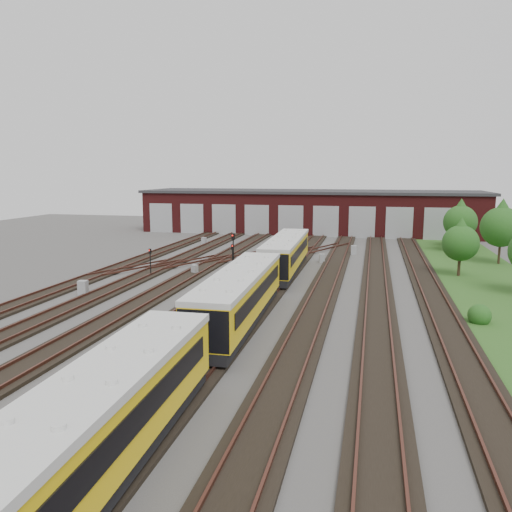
# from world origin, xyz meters

# --- Properties ---
(ground) EXTENTS (120.00, 120.00, 0.00)m
(ground) POSITION_xyz_m (0.00, 0.00, 0.00)
(ground) COLOR #43413F
(ground) RESTS_ON ground
(track_network) EXTENTS (30.40, 70.00, 0.33)m
(track_network) POSITION_xyz_m (-0.17, 0.59, 0.11)
(track_network) COLOR black
(track_network) RESTS_ON ground
(maintenance_shed) EXTENTS (51.00, 12.50, 6.35)m
(maintenance_shed) POSITION_xyz_m (-0.01, 39.97, 3.20)
(maintenance_shed) COLOR #501414
(maintenance_shed) RESTS_ON ground
(grass_verge) EXTENTS (8.00, 55.00, 0.05)m
(grass_verge) POSITION_xyz_m (19.00, 10.00, 0.03)
(grass_verge) COLOR #26531B
(grass_verge) RESTS_ON ground
(metro_train) EXTENTS (3.04, 46.45, 2.97)m
(metro_train) POSITION_xyz_m (2.00, -8.88, 1.85)
(metro_train) COLOR black
(metro_train) RESTS_ON ground
(signal_mast_0) EXTENTS (0.25, 0.24, 2.77)m
(signal_mast_0) POSITION_xyz_m (-2.54, 5.49, 1.79)
(signal_mast_0) COLOR black
(signal_mast_0) RESTS_ON ground
(signal_mast_1) EXTENTS (0.25, 0.24, 2.51)m
(signal_mast_1) POSITION_xyz_m (-9.27, 2.94, 1.63)
(signal_mast_1) COLOR black
(signal_mast_1) RESTS_ON ground
(signal_mast_2) EXTENTS (0.33, 0.31, 3.59)m
(signal_mast_2) POSITION_xyz_m (-2.79, 6.60, 2.29)
(signal_mast_2) COLOR black
(signal_mast_2) RESTS_ON ground
(signal_mast_3) EXTENTS (0.28, 0.26, 2.87)m
(signal_mast_3) POSITION_xyz_m (0.27, 11.95, 1.86)
(signal_mast_3) COLOR black
(signal_mast_3) RESTS_ON ground
(relay_cabinet_0) EXTENTS (0.70, 0.60, 1.09)m
(relay_cabinet_0) POSITION_xyz_m (-11.40, -4.19, 0.55)
(relay_cabinet_0) COLOR #949598
(relay_cabinet_0) RESTS_ON ground
(relay_cabinet_1) EXTENTS (0.66, 0.59, 0.92)m
(relay_cabinet_1) POSITION_xyz_m (-11.33, 23.06, 0.46)
(relay_cabinet_1) COLOR #949598
(relay_cabinet_1) RESTS_ON ground
(relay_cabinet_2) EXTENTS (0.64, 0.60, 0.86)m
(relay_cabinet_2) POSITION_xyz_m (-5.95, 4.98, 0.43)
(relay_cabinet_2) COLOR #949598
(relay_cabinet_2) RESTS_ON ground
(relay_cabinet_3) EXTENTS (0.61, 0.54, 0.89)m
(relay_cabinet_3) POSITION_xyz_m (4.61, 13.48, 0.45)
(relay_cabinet_3) COLOR #949598
(relay_cabinet_3) RESTS_ON ground
(relay_cabinet_4) EXTENTS (0.62, 0.53, 1.00)m
(relay_cabinet_4) POSITION_xyz_m (7.53, 19.43, 0.50)
(relay_cabinet_4) COLOR #949598
(relay_cabinet_4) RESTS_ON ground
(tree_0) EXTENTS (3.72, 3.72, 6.17)m
(tree_0) POSITION_xyz_m (19.17, 23.75, 3.96)
(tree_0) COLOR #352518
(tree_0) RESTS_ON ground
(tree_1) EXTENTS (3.33, 3.33, 5.51)m
(tree_1) POSITION_xyz_m (19.72, 28.01, 3.54)
(tree_1) COLOR #352518
(tree_1) RESTS_ON ground
(tree_2) EXTENTS (3.96, 3.96, 6.56)m
(tree_2) POSITION_xyz_m (21.87, 16.67, 4.22)
(tree_2) COLOR #352518
(tree_2) RESTS_ON ground
(tree_3) EXTENTS (3.14, 3.14, 5.20)m
(tree_3) POSITION_xyz_m (17.03, 9.51, 3.34)
(tree_3) COLOR #352518
(tree_3) RESTS_ON ground
(bush_0) EXTENTS (1.38, 1.38, 1.38)m
(bush_0) POSITION_xyz_m (16.02, -4.99, 0.69)
(bush_0) COLOR #1D4614
(bush_0) RESTS_ON ground
(bush_1) EXTENTS (1.53, 1.53, 1.53)m
(bush_1) POSITION_xyz_m (19.38, 26.51, 0.76)
(bush_1) COLOR #1D4614
(bush_1) RESTS_ON ground
(bush_2) EXTENTS (1.40, 1.40, 1.40)m
(bush_2) POSITION_xyz_m (20.48, 23.79, 0.70)
(bush_2) COLOR #1D4614
(bush_2) RESTS_ON ground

